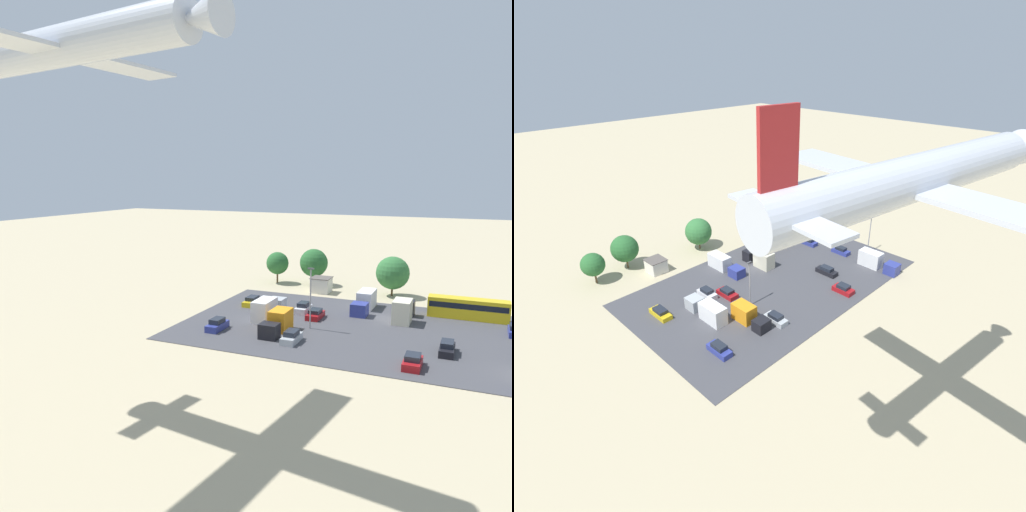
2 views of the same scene
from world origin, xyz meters
The scene contains 20 objects.
ground_plane centered at (0.00, 0.00, 0.00)m, with size 400.00×400.00×0.00m, color tan.
parking_lot_surface centered at (0.00, 7.58, 0.04)m, with size 54.75×32.24×0.08m.
shed_building centered at (13.79, -12.49, 1.43)m, with size 3.62×3.87×2.84m.
bus centered at (-11.91, -4.28, 1.77)m, with size 11.62×2.62×3.14m.
parked_car_0 centered at (21.68, 1.66, 0.70)m, with size 1.88×4.58×1.48m.
parked_car_1 centered at (9.04, 16.97, 0.74)m, with size 1.82×4.20×1.57m.
parked_car_2 centered at (20.56, 16.21, 0.77)m, with size 1.77×4.26×1.65m.
parked_car_3 centered at (-9.95, 13.23, 0.74)m, with size 1.74×4.56×1.58m.
parked_car_4 centered at (-6.62, 19.68, 0.73)m, with size 1.98×4.00×1.57m.
parked_car_7 centered at (9.53, 4.98, 0.67)m, with size 1.97×4.24×1.42m.
parked_car_8 centered at (12.30, 2.46, 0.76)m, with size 1.79×4.05×1.62m.
parked_truck_1 centered at (12.28, 13.85, 1.44)m, with size 2.51×7.25×2.96m.
parked_truck_2 centered at (16.22, 7.80, 1.55)m, with size 2.46×9.02×3.21m.
parked_truck_3 centered at (-3.00, 0.84, 1.66)m, with size 2.53×7.47×3.46m.
parked_truck_4 centered at (3.61, -2.95, 1.40)m, with size 2.42×9.34×2.89m.
tree_near_shed centered at (1.11, -14.82, 4.29)m, with size 6.01×6.01×7.30m.
tree_apron_mid centered at (24.50, -17.05, 4.07)m, with size 4.58×4.58×6.36m.
tree_apron_far centered at (17.16, -18.33, 4.45)m, with size 5.62×5.62×7.26m.
light_pole_lot_edge centered at (8.66, 10.31, 4.92)m, with size 0.90×0.28×8.83m.
airplane centered at (20.10, 42.31, 32.71)m, with size 31.36×25.76×7.68m.
Camera 1 is at (-12.34, 76.53, 21.73)m, focal length 35.00 mm.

